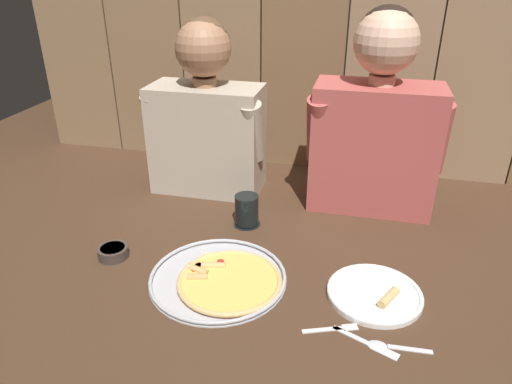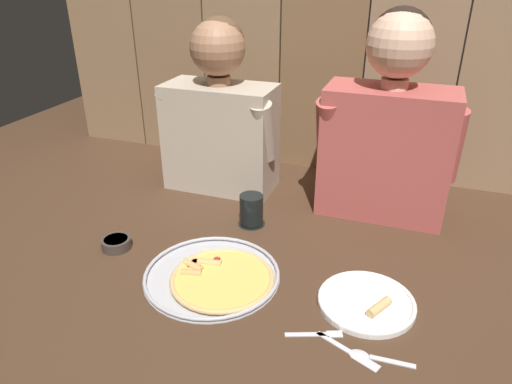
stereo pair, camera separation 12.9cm
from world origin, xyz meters
The scene contains 11 objects.
ground_plane centered at (0.00, 0.00, 0.00)m, with size 3.20×3.20×0.00m, color #422B1C.
pizza_tray centered at (-0.07, -0.08, 0.01)m, with size 0.36×0.36×0.03m.
dinner_plate centered at (0.31, -0.05, 0.01)m, with size 0.24×0.24×0.03m.
drinking_glass centered at (-0.08, 0.22, 0.05)m, with size 0.09×0.09×0.10m.
dipping_bowl centered at (-0.41, -0.04, 0.02)m, with size 0.09×0.09×0.03m.
table_fork centered at (0.22, -0.19, 0.00)m, with size 0.13×0.06×0.01m.
table_knife centered at (0.30, -0.22, 0.00)m, with size 0.15×0.08×0.01m.
table_spoon centered at (0.34, -0.22, 0.00)m, with size 0.14×0.03×0.01m.
diner_left centered at (-0.28, 0.45, 0.28)m, with size 0.42×0.20×0.60m.
diner_right centered at (0.28, 0.45, 0.30)m, with size 0.43×0.22×0.64m.
wooden_backdrop_wall centered at (0.00, 0.74, 0.60)m, with size 2.19×0.03×1.20m.
Camera 1 is at (0.24, -1.02, 0.76)m, focal length 32.83 mm.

